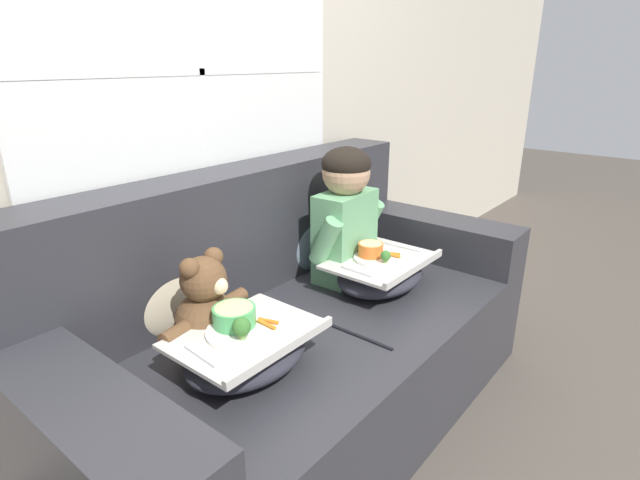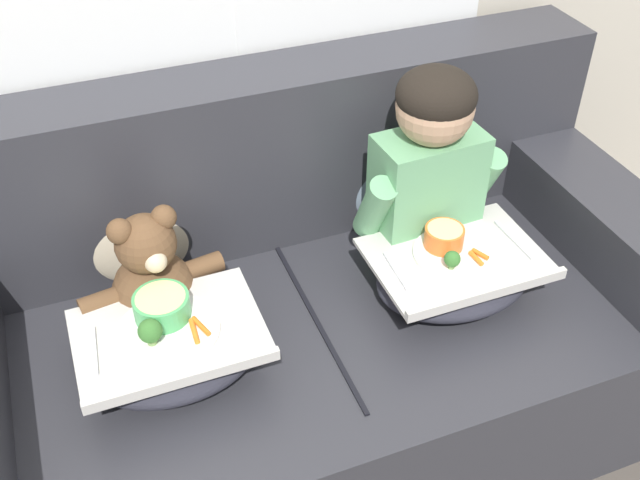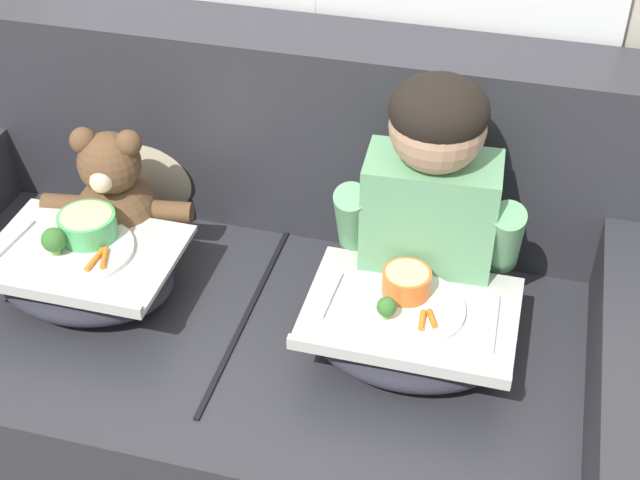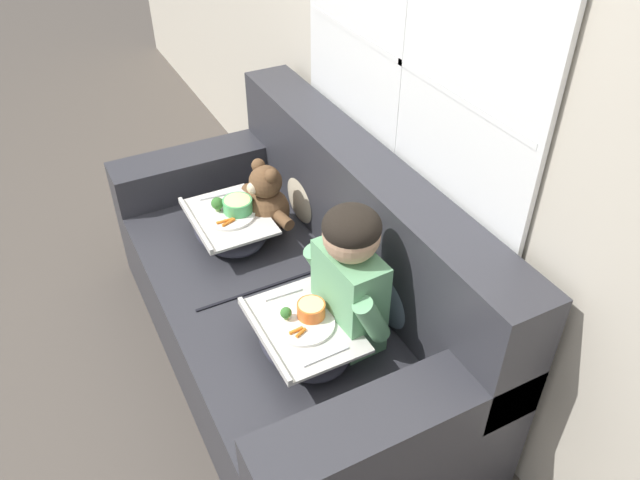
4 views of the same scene
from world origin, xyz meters
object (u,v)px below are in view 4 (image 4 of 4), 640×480
(teddy_bear, at_px, (266,202))
(lap_tray_child, at_px, (304,336))
(couch, at_px, (298,297))
(lap_tray_teddy, at_px, (230,226))
(throw_pillow_behind_child, at_px, (395,284))
(throw_pillow_behind_teddy, at_px, (307,187))
(child_figure, at_px, (350,270))

(teddy_bear, distance_m, lap_tray_child, 0.76)
(couch, xyz_separation_m, lap_tray_teddy, (-0.37, -0.15, 0.19))
(teddy_bear, height_order, lap_tray_teddy, teddy_bear)
(throw_pillow_behind_child, distance_m, teddy_bear, 0.76)
(couch, relative_size, throw_pillow_behind_child, 5.38)
(couch, bearing_deg, throw_pillow_behind_teddy, 148.42)
(couch, relative_size, teddy_bear, 5.26)
(throw_pillow_behind_teddy, bearing_deg, teddy_bear, -89.80)
(teddy_bear, xyz_separation_m, lap_tray_child, (0.73, -0.18, -0.07))
(teddy_bear, height_order, lap_tray_child, teddy_bear)
(throw_pillow_behind_teddy, xyz_separation_m, child_figure, (0.74, -0.20, 0.15))
(teddy_bear, relative_size, lap_tray_child, 0.84)
(couch, relative_size, throw_pillow_behind_teddy, 5.52)
(throw_pillow_behind_child, bearing_deg, teddy_bear, -164.70)
(lap_tray_teddy, bearing_deg, child_figure, 13.61)
(teddy_bear, bearing_deg, throw_pillow_behind_child, 15.30)
(throw_pillow_behind_child, bearing_deg, throw_pillow_behind_teddy, 180.00)
(couch, distance_m, throw_pillow_behind_child, 0.51)
(couch, distance_m, lap_tray_teddy, 0.44)
(child_figure, bearing_deg, couch, -175.55)
(couch, xyz_separation_m, throw_pillow_behind_teddy, (-0.37, 0.23, 0.27))
(child_figure, xyz_separation_m, lap_tray_teddy, (-0.74, -0.18, -0.23))
(lap_tray_child, bearing_deg, throw_pillow_behind_child, 89.88)
(lap_tray_child, bearing_deg, lap_tray_teddy, 179.90)
(lap_tray_child, relative_size, lap_tray_teddy, 1.02)
(lap_tray_teddy, bearing_deg, teddy_bear, 89.61)
(throw_pillow_behind_child, bearing_deg, couch, -148.42)
(throw_pillow_behind_teddy, distance_m, lap_tray_teddy, 0.39)
(child_figure, height_order, lap_tray_teddy, child_figure)
(throw_pillow_behind_child, bearing_deg, lap_tray_child, -90.12)
(couch, relative_size, child_figure, 3.41)
(throw_pillow_behind_child, height_order, lap_tray_child, throw_pillow_behind_child)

